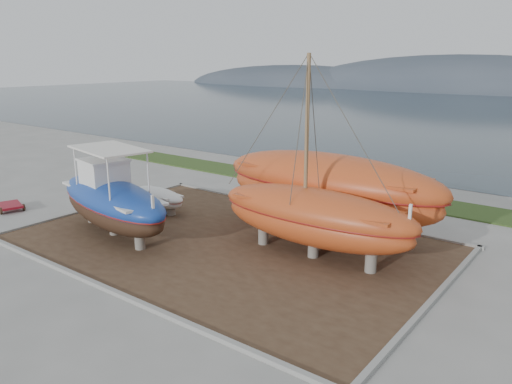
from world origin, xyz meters
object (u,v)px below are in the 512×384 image
Objects in this scene: orange_sailboat at (316,160)px; red_trailer at (11,207)px; blue_caique at (111,192)px; white_dinghy at (158,200)px; orange_bare_hull at (328,195)px.

orange_sailboat is 17.45m from red_trailer.
blue_caique is 4.23m from white_dinghy.
orange_bare_hull reaches higher than red_trailer.
white_dinghy is at bearing 52.43° from red_trailer.
white_dinghy is at bearing 176.05° from orange_sailboat.
orange_sailboat is at bearing 4.01° from white_dinghy.
blue_caique is at bearing -65.19° from white_dinghy.
orange_sailboat is 3.81m from orange_bare_hull.
white_dinghy is (-1.20, 3.79, -1.44)m from blue_caique.
white_dinghy is at bearing 119.09° from blue_caique.
blue_caique is at bearing 23.48° from red_trailer.
orange_sailboat is at bearing -70.41° from orange_bare_hull.
orange_bare_hull is at bearing 50.07° from blue_caique.
blue_caique is 3.47× the size of red_trailer.
red_trailer is (-16.49, -4.14, -3.93)m from orange_sailboat.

